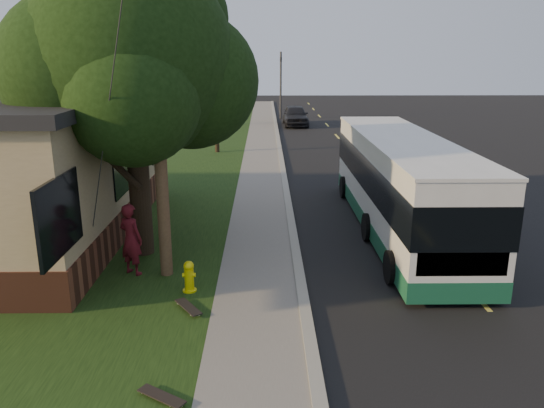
% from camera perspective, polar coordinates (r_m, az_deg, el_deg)
% --- Properties ---
extents(ground, '(120.00, 120.00, 0.00)m').
position_cam_1_polar(ground, '(12.50, 3.23, -9.54)').
color(ground, black).
rests_on(ground, ground).
extents(road, '(8.00, 80.00, 0.01)m').
position_cam_1_polar(road, '(22.46, 11.71, 1.76)').
color(road, black).
rests_on(road, ground).
extents(curb, '(0.25, 80.00, 0.12)m').
position_cam_1_polar(curb, '(21.93, 1.46, 1.90)').
color(curb, gray).
rests_on(curb, ground).
extents(sidewalk, '(2.00, 80.00, 0.08)m').
position_cam_1_polar(sidewalk, '(21.92, -1.16, 1.84)').
color(sidewalk, slate).
rests_on(sidewalk, ground).
extents(grass_verge, '(5.00, 80.00, 0.07)m').
position_cam_1_polar(grass_verge, '(22.22, -10.22, 1.77)').
color(grass_verge, black).
rests_on(grass_verge, ground).
extents(fire_hydrant, '(0.32, 0.32, 0.74)m').
position_cam_1_polar(fire_hydrant, '(12.42, -8.91, -7.71)').
color(fire_hydrant, yellow).
rests_on(fire_hydrant, grass_verge).
extents(utility_pole, '(2.86, 3.21, 9.07)m').
position_cam_1_polar(utility_pole, '(12.52, -12.39, 12.18)').
color(utility_pole, '#473321').
rests_on(utility_pole, ground).
extents(leafy_tree, '(6.30, 6.00, 7.80)m').
position_cam_1_polar(leafy_tree, '(14.30, -14.70, 14.61)').
color(leafy_tree, black).
rests_on(leafy_tree, grass_verge).
extents(bare_tree_near, '(1.38, 1.21, 4.31)m').
position_cam_1_polar(bare_tree_near, '(29.56, -6.01, 9.58)').
color(bare_tree_near, black).
rests_on(bare_tree_near, grass_verge).
extents(bare_tree_far, '(1.38, 1.21, 4.03)m').
position_cam_1_polar(bare_tree_far, '(41.45, -3.83, 11.22)').
color(bare_tree_far, black).
rests_on(bare_tree_far, grass_verge).
extents(traffic_signal, '(0.18, 0.22, 5.50)m').
position_cam_1_polar(traffic_signal, '(45.33, 0.95, 13.12)').
color(traffic_signal, '#2D2D30').
rests_on(traffic_signal, ground).
extents(transit_bus, '(2.50, 10.85, 2.94)m').
position_cam_1_polar(transit_bus, '(16.70, 13.70, 2.30)').
color(transit_bus, silver).
rests_on(transit_bus, ground).
extents(skateboarder, '(0.79, 0.71, 1.81)m').
position_cam_1_polar(skateboarder, '(13.47, -14.93, -3.68)').
color(skateboarder, '#521018').
rests_on(skateboarder, grass_verge).
extents(skateboard_main, '(0.70, 0.89, 0.09)m').
position_cam_1_polar(skateboard_main, '(11.69, -8.99, -10.91)').
color(skateboard_main, black).
rests_on(skateboard_main, grass_verge).
extents(skateboard_spare, '(0.85, 0.66, 0.08)m').
position_cam_1_polar(skateboard_spare, '(9.10, -11.79, -19.62)').
color(skateboard_spare, black).
rests_on(skateboard_spare, grass_verge).
extents(dumpster, '(1.71, 1.39, 1.45)m').
position_cam_1_polar(dumpster, '(19.52, -22.02, 1.09)').
color(dumpster, black).
rests_on(dumpster, building_lot).
extents(distant_car, '(1.91, 4.56, 1.54)m').
position_cam_1_polar(distant_car, '(41.25, 2.52, 9.50)').
color(distant_car, black).
rests_on(distant_car, ground).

